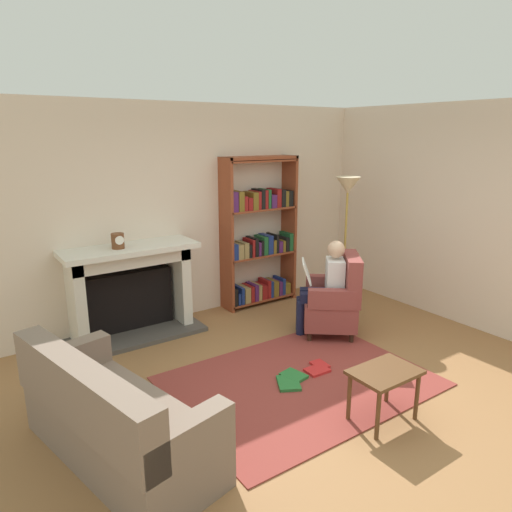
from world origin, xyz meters
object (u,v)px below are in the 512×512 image
at_px(armchair_reading, 335,300).
at_px(seated_reader, 326,284).
at_px(bookshelf, 259,236).
at_px(side_table, 385,378).
at_px(floor_lamp, 347,197).
at_px(fireplace, 130,288).
at_px(sofa_floral, 113,420).
at_px(mantel_clock, 118,241).

height_order(armchair_reading, seated_reader, seated_reader).
bearing_deg(bookshelf, side_table, -104.65).
bearing_deg(seated_reader, armchair_reading, 90.00).
bearing_deg(armchair_reading, floor_lamp, 167.92).
distance_m(armchair_reading, floor_lamp, 1.46).
xyz_separation_m(seated_reader, side_table, (-0.80, -1.58, -0.24)).
distance_m(fireplace, sofa_floral, 2.28).
height_order(side_table, floor_lamp, floor_lamp).
distance_m(mantel_clock, bookshelf, 2.01).
bearing_deg(sofa_floral, floor_lamp, -82.26).
height_order(mantel_clock, sofa_floral, mantel_clock).
bearing_deg(seated_reader, floor_lamp, 161.37).
xyz_separation_m(armchair_reading, sofa_floral, (-2.89, -0.73, -0.10)).
distance_m(sofa_floral, floor_lamp, 4.06).
distance_m(side_table, floor_lamp, 2.92).
relative_size(mantel_clock, bookshelf, 0.08).
height_order(armchair_reading, floor_lamp, floor_lamp).
bearing_deg(bookshelf, fireplace, -178.98).
xyz_separation_m(sofa_floral, side_table, (2.00, -0.78, 0.06)).
distance_m(fireplace, mantel_clock, 0.62).
xyz_separation_m(armchair_reading, floor_lamp, (0.75, 0.62, 1.09)).
xyz_separation_m(bookshelf, armchair_reading, (0.14, -1.38, -0.55)).
distance_m(seated_reader, floor_lamp, 1.34).
bearing_deg(armchair_reading, mantel_clock, -82.19).
relative_size(mantel_clock, armchair_reading, 0.18).
bearing_deg(floor_lamp, side_table, -127.58).
relative_size(bookshelf, floor_lamp, 1.14).
bearing_deg(side_table, mantel_clock, 114.20).
relative_size(fireplace, armchair_reading, 1.61).
xyz_separation_m(fireplace, side_table, (1.10, -2.86, -0.20)).
height_order(mantel_clock, bookshelf, bookshelf).
bearing_deg(fireplace, sofa_floral, -113.28).
bearing_deg(armchair_reading, sofa_floral, -37.73).
bearing_deg(mantel_clock, fireplace, 37.07).
distance_m(mantel_clock, side_table, 3.13).
xyz_separation_m(mantel_clock, seated_reader, (2.04, -1.18, -0.56)).
relative_size(armchair_reading, seated_reader, 0.85).
height_order(seated_reader, sofa_floral, seated_reader).
distance_m(mantel_clock, seated_reader, 2.42).
relative_size(fireplace, floor_lamp, 0.87).
distance_m(bookshelf, seated_reader, 1.36).
distance_m(fireplace, armchair_reading, 2.42).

